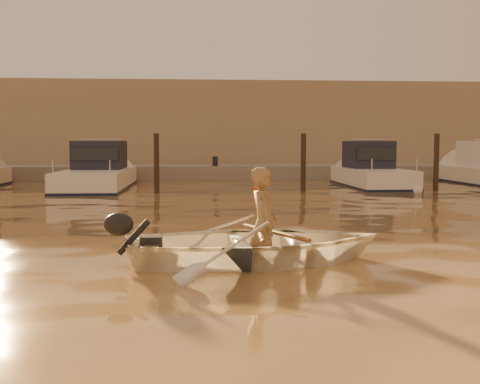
{
  "coord_description": "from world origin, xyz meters",
  "views": [
    {
      "loc": [
        1.03,
        -6.59,
        1.7
      ],
      "look_at": [
        1.92,
        4.83,
        0.75
      ],
      "focal_mm": 45.0,
      "sensor_mm": 36.0,
      "label": 1
    }
  ],
  "objects": [
    {
      "name": "ground_plane",
      "position": [
        0.0,
        0.0,
        0.0
      ],
      "size": [
        160.0,
        160.0,
        0.0
      ],
      "primitive_type": "plane",
      "color": "brown",
      "rests_on": "ground"
    },
    {
      "name": "dinghy",
      "position": [
        1.92,
        1.83,
        0.26
      ],
      "size": [
        3.92,
        2.99,
        0.76
      ],
      "primitive_type": "imported",
      "rotation": [
        0.0,
        0.0,
        1.68
      ],
      "color": "white",
      "rests_on": "ground_plane"
    },
    {
      "name": "person",
      "position": [
        2.02,
        1.84,
        0.52
      ],
      "size": [
        0.46,
        0.64,
        1.65
      ],
      "primitive_type": "imported",
      "rotation": [
        0.0,
        0.0,
        1.68
      ],
      "color": "#94714A",
      "rests_on": "dinghy"
    },
    {
      "name": "outboard_motor",
      "position": [
        0.43,
        1.67,
        0.28
      ],
      "size": [
        0.94,
        0.49,
        0.7
      ],
      "primitive_type": null,
      "rotation": [
        0.0,
        0.0,
        0.11
      ],
      "color": "black",
      "rests_on": "dinghy"
    },
    {
      "name": "oar_port",
      "position": [
        2.17,
        1.85,
        0.42
      ],
      "size": [
        0.71,
        2.02,
        0.13
      ],
      "primitive_type": "cylinder",
      "rotation": [
        1.54,
        0.0,
        0.32
      ],
      "color": "brown",
      "rests_on": "dinghy"
    },
    {
      "name": "oar_starboard",
      "position": [
        1.97,
        1.83,
        0.42
      ],
      "size": [
        0.2,
        2.1,
        0.13
      ],
      "primitive_type": "cylinder",
      "rotation": [
        1.54,
        0.0,
        -0.07
      ],
      "color": "brown",
      "rests_on": "dinghy"
    },
    {
      "name": "moored_boat_2",
      "position": [
        -2.51,
        16.0,
        0.62
      ],
      "size": [
        2.23,
        7.48,
        1.75
      ],
      "primitive_type": null,
      "color": "white",
      "rests_on": "ground_plane"
    },
    {
      "name": "moored_boat_4",
      "position": [
        7.88,
        16.0,
        0.62
      ],
      "size": [
        1.97,
        6.17,
        1.75
      ],
      "primitive_type": null,
      "color": "white",
      "rests_on": "ground_plane"
    },
    {
      "name": "piling_2",
      "position": [
        -0.2,
        13.8,
        0.9
      ],
      "size": [
        0.18,
        0.18,
        2.2
      ],
      "primitive_type": "cylinder",
      "color": "#2D2319",
      "rests_on": "ground_plane"
    },
    {
      "name": "piling_3",
      "position": [
        4.8,
        13.8,
        0.9
      ],
      "size": [
        0.18,
        0.18,
        2.2
      ],
      "primitive_type": "cylinder",
      "color": "#2D2319",
      "rests_on": "ground_plane"
    },
    {
      "name": "piling_4",
      "position": [
        9.5,
        13.8,
        0.9
      ],
      "size": [
        0.18,
        0.18,
        2.2
      ],
      "primitive_type": "cylinder",
      "color": "#2D2319",
      "rests_on": "ground_plane"
    },
    {
      "name": "fender_c",
      "position": [
        -2.83,
        13.12,
        0.1
      ],
      "size": [
        0.3,
        0.3,
        0.3
      ],
      "primitive_type": "sphere",
      "color": "white",
      "rests_on": "ground_plane"
    },
    {
      "name": "fender_d",
      "position": [
        3.2,
        13.92,
        0.1
      ],
      "size": [
        0.3,
        0.3,
        0.3
      ],
      "primitive_type": "sphere",
      "color": "#DD501A",
      "rests_on": "ground_plane"
    },
    {
      "name": "fender_e",
      "position": [
        8.43,
        12.67,
        0.1
      ],
      "size": [
        0.3,
        0.3,
        0.3
      ],
      "primitive_type": "sphere",
      "color": "silver",
      "rests_on": "ground_plane"
    },
    {
      "name": "quay",
      "position": [
        0.0,
        21.5,
        0.15
      ],
      "size": [
        52.0,
        4.0,
        1.0
      ],
      "primitive_type": "cube",
      "color": "gray",
      "rests_on": "ground_plane"
    },
    {
      "name": "waterfront_building",
      "position": [
        0.0,
        27.0,
        2.4
      ],
      "size": [
        46.0,
        7.0,
        4.8
      ],
      "primitive_type": "cube",
      "color": "#9E8466",
      "rests_on": "quay"
    }
  ]
}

